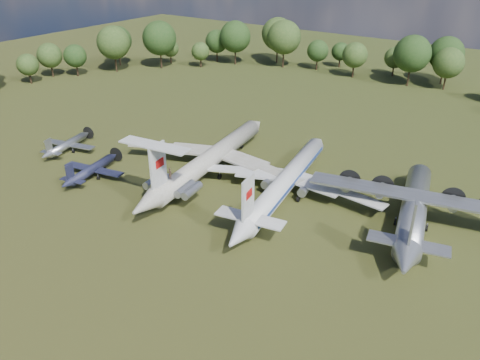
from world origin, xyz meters
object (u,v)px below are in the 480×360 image
Objects in this scene: tu104_jet at (286,184)px; person_on_il62 at (170,173)px; il62_airliner at (211,161)px; small_prop_west at (92,171)px; an12_transport at (413,211)px; small_prop_northwest at (68,146)px.

person_on_il62 is at bearing -146.59° from tu104_jet.
il62_airliner reaches higher than small_prop_west.
small_prop_northwest is (-66.99, -12.45, -1.22)m from an12_transport.
person_on_il62 reaches higher than il62_airliner.
an12_transport is at bearing -2.58° from il62_airliner.
tu104_jet reaches higher than small_prop_west.
il62_airliner is at bearing 28.81° from small_prop_west.
il62_airliner is 31.88m from small_prop_northwest.
an12_transport reaches higher than tu104_jet.
small_prop_northwest is (-13.67, 4.98, -0.06)m from small_prop_west.
il62_airliner is 1.31× the size of an12_transport.
il62_airliner is 22.05m from small_prop_west.
small_prop_west is at bearing -147.36° from il62_airliner.
person_on_il62 is (18.55, 1.24, 4.42)m from small_prop_west.
person_on_il62 reaches higher than small_prop_northwest.
small_prop_west is at bearing 10.42° from person_on_il62.
il62_airliner is at bearing 2.85° from small_prop_northwest.
tu104_jet is at bearing -7.22° from il62_airliner.
tu104_jet is 20.77m from an12_transport.
tu104_jet is at bearing -2.64° from small_prop_northwest.
an12_transport is 2.29× the size of small_prop_northwest.
person_on_il62 is at bearing -7.60° from small_prop_west.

